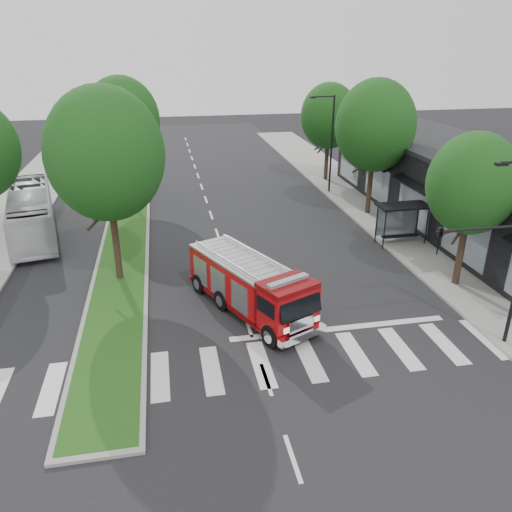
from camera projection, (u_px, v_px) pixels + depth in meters
The scene contains 14 objects.
ground at pixel (248, 326), 22.70m from camera, with size 140.00×140.00×0.00m, color black.
sidewalk_right at pixel (404, 231), 33.84m from camera, with size 5.00×80.00×0.15m, color gray.
median at pixel (130, 211), 37.87m from camera, with size 3.00×50.00×0.15m.
storefront_row at pixel (470, 193), 33.65m from camera, with size 8.00×30.00×5.00m, color black.
bus_shelter at pixel (402, 213), 31.17m from camera, with size 3.20×1.60×2.61m.
tree_right_near at pixel (472, 184), 24.30m from camera, with size 4.40×4.40×8.05m.
tree_right_mid at pixel (375, 126), 34.73m from camera, with size 5.60×5.60×9.72m.
tree_right_far at pixel (329, 116), 44.01m from camera, with size 5.00×5.00×8.73m.
tree_median_near at pixel (105, 155), 24.38m from camera, with size 5.80×5.80×10.16m.
tree_median_far at pixel (122, 120), 37.13m from camera, with size 5.60×5.60×9.72m.
streetlight_right_near at pixel (507, 244), 19.35m from camera, with size 4.08×0.22×8.00m.
streetlight_right_far at pixel (330, 140), 40.74m from camera, with size 2.11×0.20×8.00m.
fire_engine at pixel (250, 285), 23.51m from camera, with size 5.46×8.21×2.76m.
city_bus at pixel (31, 213), 32.76m from camera, with size 2.59×11.06×3.08m, color silver.
Camera 1 is at (-3.32, -19.30, 11.92)m, focal length 35.00 mm.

